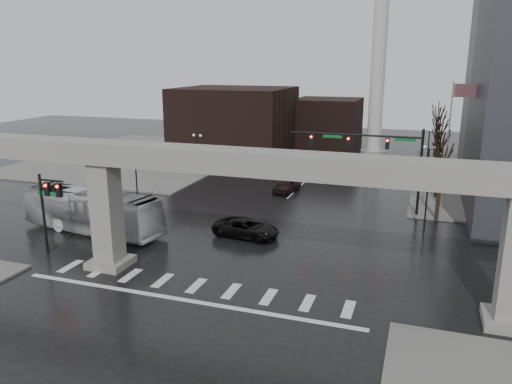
# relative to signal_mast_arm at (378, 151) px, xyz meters

# --- Properties ---
(ground) EXTENTS (160.00, 160.00, 0.00)m
(ground) POSITION_rel_signal_mast_arm_xyz_m (-8.99, -18.80, -5.83)
(ground) COLOR black
(ground) RESTS_ON ground
(sidewalk_nw) EXTENTS (28.00, 36.00, 0.15)m
(sidewalk_nw) POSITION_rel_signal_mast_arm_xyz_m (-34.99, 17.20, -5.75)
(sidewalk_nw) COLOR slate
(sidewalk_nw) RESTS_ON ground
(elevated_guideway) EXTENTS (48.00, 2.60, 8.70)m
(elevated_guideway) POSITION_rel_signal_mast_arm_xyz_m (-7.73, -18.80, 1.05)
(elevated_guideway) COLOR gray
(elevated_guideway) RESTS_ON ground
(building_far_left) EXTENTS (16.00, 14.00, 10.00)m
(building_far_left) POSITION_rel_signal_mast_arm_xyz_m (-22.99, 23.20, -0.83)
(building_far_left) COLOR black
(building_far_left) RESTS_ON ground
(building_far_mid) EXTENTS (10.00, 10.00, 8.00)m
(building_far_mid) POSITION_rel_signal_mast_arm_xyz_m (-10.99, 33.20, -1.83)
(building_far_mid) COLOR black
(building_far_mid) RESTS_ON ground
(smokestack) EXTENTS (3.60, 3.60, 30.00)m
(smokestack) POSITION_rel_signal_mast_arm_xyz_m (-2.99, 27.20, 7.52)
(smokestack) COLOR beige
(smokestack) RESTS_ON ground
(signal_mast_arm) EXTENTS (12.12, 0.43, 8.00)m
(signal_mast_arm) POSITION_rel_signal_mast_arm_xyz_m (0.00, 0.00, 0.00)
(signal_mast_arm) COLOR black
(signal_mast_arm) RESTS_ON ground
(signal_left_pole) EXTENTS (2.30, 0.30, 6.00)m
(signal_left_pole) POSITION_rel_signal_mast_arm_xyz_m (-21.24, -18.30, -1.76)
(signal_left_pole) COLOR black
(signal_left_pole) RESTS_ON ground
(flagpole_assembly) EXTENTS (2.06, 0.12, 12.00)m
(flagpole_assembly) POSITION_rel_signal_mast_arm_xyz_m (6.30, 3.20, 1.70)
(flagpole_assembly) COLOR silver
(flagpole_assembly) RESTS_ON ground
(lamp_right_0) EXTENTS (1.22, 0.32, 5.11)m
(lamp_right_0) POSITION_rel_signal_mast_arm_xyz_m (4.51, -4.80, -2.36)
(lamp_right_0) COLOR black
(lamp_right_0) RESTS_ON ground
(lamp_right_1) EXTENTS (1.22, 0.32, 5.11)m
(lamp_right_1) POSITION_rel_signal_mast_arm_xyz_m (4.51, 9.20, -2.36)
(lamp_right_1) COLOR black
(lamp_right_1) RESTS_ON ground
(lamp_right_2) EXTENTS (1.22, 0.32, 5.11)m
(lamp_right_2) POSITION_rel_signal_mast_arm_xyz_m (4.51, 23.20, -2.36)
(lamp_right_2) COLOR black
(lamp_right_2) RESTS_ON ground
(lamp_left_0) EXTENTS (1.22, 0.32, 5.11)m
(lamp_left_0) POSITION_rel_signal_mast_arm_xyz_m (-22.49, -4.80, -2.36)
(lamp_left_0) COLOR black
(lamp_left_0) RESTS_ON ground
(lamp_left_1) EXTENTS (1.22, 0.32, 5.11)m
(lamp_left_1) POSITION_rel_signal_mast_arm_xyz_m (-22.49, 9.20, -2.36)
(lamp_left_1) COLOR black
(lamp_left_1) RESTS_ON ground
(lamp_left_2) EXTENTS (1.22, 0.32, 5.11)m
(lamp_left_2) POSITION_rel_signal_mast_arm_xyz_m (-22.49, 23.20, -2.36)
(lamp_left_2) COLOR black
(lamp_left_2) RESTS_ON ground
(tree_right_0) EXTENTS (1.09, 1.58, 7.50)m
(tree_right_0) POSITION_rel_signal_mast_arm_xyz_m (5.54, -0.78, -3.04)
(tree_right_0) COLOR black
(tree_right_0) RESTS_ON ground
(tree_right_1) EXTENTS (1.09, 1.61, 7.67)m
(tree_right_1) POSITION_rel_signal_mast_arm_xyz_m (5.54, 7.22, -2.98)
(tree_right_1) COLOR black
(tree_right_1) RESTS_ON ground
(tree_right_2) EXTENTS (1.10, 1.63, 7.85)m
(tree_right_2) POSITION_rel_signal_mast_arm_xyz_m (5.54, 15.22, -2.91)
(tree_right_2) COLOR black
(tree_right_2) RESTS_ON ground
(tree_right_3) EXTENTS (1.11, 1.66, 8.02)m
(tree_right_3) POSITION_rel_signal_mast_arm_xyz_m (5.54, 23.22, -2.85)
(tree_right_3) COLOR black
(tree_right_3) RESTS_ON ground
(tree_right_4) EXTENTS (1.12, 1.69, 8.19)m
(tree_right_4) POSITION_rel_signal_mast_arm_xyz_m (5.54, 31.22, -2.79)
(tree_right_4) COLOR black
(tree_right_4) RESTS_ON ground
(pickup_truck) EXTENTS (5.67, 3.13, 1.50)m
(pickup_truck) POSITION_rel_signal_mast_arm_xyz_m (-9.06, -10.28, -5.08)
(pickup_truck) COLOR black
(pickup_truck) RESTS_ON ground
(city_bus) EXTENTS (13.24, 4.84, 3.60)m
(city_bus) POSITION_rel_signal_mast_arm_xyz_m (-21.55, -13.14, -4.03)
(city_bus) COLOR silver
(city_bus) RESTS_ON ground
(far_car) EXTENTS (2.52, 4.67, 1.51)m
(far_car) POSITION_rel_signal_mast_arm_xyz_m (-9.75, 4.56, -5.07)
(far_car) COLOR black
(far_car) RESTS_ON ground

